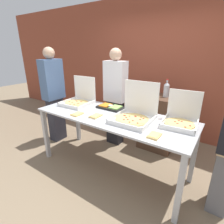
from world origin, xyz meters
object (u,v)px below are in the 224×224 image
pizza_box_near_left (79,99)px  veggie_tray (111,107)px  paper_plate_front_left (154,136)px  paper_plate_front_right (77,114)px  paper_plate_front_center (96,116)px  person_guest_cap (54,94)px  soda_can_silver (152,90)px  person_guest_plaid (115,97)px  pizza_box_far_right (134,114)px  soda_bottle (166,89)px  pizza_box_far_left (181,119)px

pizza_box_near_left → veggie_tray: size_ratio=1.16×
paper_plate_front_left → veggie_tray: size_ratio=0.54×
paper_plate_front_left → paper_plate_front_right: bearing=180.0°
paper_plate_front_center → person_guest_cap: bearing=165.3°
pizza_box_near_left → person_guest_cap: 0.70m
veggie_tray → person_guest_cap: person_guest_cap is taller
paper_plate_front_center → soda_can_silver: bearing=78.8°
person_guest_plaid → pizza_box_far_right: bearing=137.6°
pizza_box_far_right → person_guest_cap: person_guest_cap is taller
soda_bottle → person_guest_cap: person_guest_cap is taller
veggie_tray → soda_can_silver: size_ratio=3.42×
soda_can_silver → person_guest_cap: size_ratio=0.07×
paper_plate_front_center → soda_can_silver: soda_can_silver is taller
paper_plate_front_right → veggie_tray: bearing=66.1°
pizza_box_far_left → paper_plate_front_right: 1.39m
paper_plate_front_center → paper_plate_front_left: (0.89, -0.09, -0.00)m
paper_plate_front_center → paper_plate_front_left: size_ratio=0.91×
person_guest_cap → person_guest_plaid: bearing=117.7°
pizza_box_near_left → person_guest_cap: person_guest_cap is taller
pizza_box_far_right → pizza_box_near_left: (-1.11, 0.10, -0.01)m
pizza_box_far_right → paper_plate_front_left: 0.51m
soda_can_silver → pizza_box_far_right: bearing=-79.1°
pizza_box_far_left → paper_plate_front_right: size_ratio=1.82×
person_guest_cap → soda_can_silver: bearing=122.2°
paper_plate_front_right → paper_plate_front_center: same height
paper_plate_front_left → person_guest_cap: bearing=168.9°
paper_plate_front_left → pizza_box_far_left: bearing=74.2°
pizza_box_near_left → paper_plate_front_left: bearing=-18.8°
veggie_tray → person_guest_plaid: person_guest_plaid is taller
pizza_box_far_right → veggie_tray: 0.57m
pizza_box_near_left → veggie_tray: pizza_box_near_left is taller
paper_plate_front_right → person_guest_cap: 1.15m
pizza_box_far_right → pizza_box_near_left: pizza_box_far_right is taller
veggie_tray → pizza_box_near_left: bearing=-169.7°
paper_plate_front_center → paper_plate_front_left: same height
pizza_box_far_left → person_guest_cap: (-2.36, -0.06, -0.01)m
pizza_box_far_left → soda_can_silver: size_ratio=3.66×
paper_plate_front_center → veggie_tray: bearing=95.6°
pizza_box_far_right → soda_bottle: (0.08, 1.03, 0.15)m
person_guest_cap → pizza_box_near_left: bearing=87.4°
pizza_box_far_left → person_guest_cap: size_ratio=0.25×
pizza_box_far_right → soda_can_silver: pizza_box_far_right is taller
paper_plate_front_center → soda_bottle: size_ratio=0.68×
pizza_box_near_left → veggie_tray: 0.60m
pizza_box_far_right → paper_plate_front_center: bearing=-157.7°
paper_plate_front_center → person_guest_cap: (-1.33, 0.35, 0.05)m
pizza_box_far_right → paper_plate_front_center: pizza_box_far_right is taller
pizza_box_far_right → person_guest_plaid: bearing=135.7°
paper_plate_front_left → veggie_tray: 1.06m
veggie_tray → paper_plate_front_left: bearing=-28.8°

